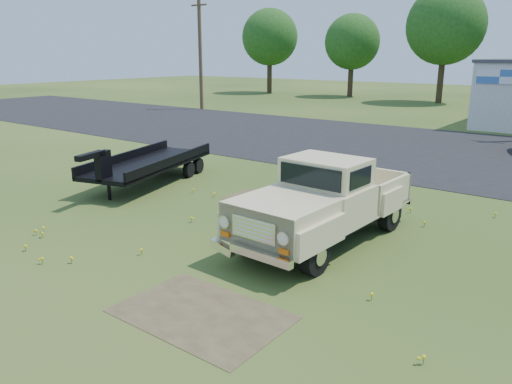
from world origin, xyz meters
TOP-DOWN VIEW (x-y plane):
  - ground at (0.00, 0.00)m, footprint 140.00×140.00m
  - asphalt_lot at (0.00, 15.00)m, footprint 90.00×14.00m
  - dirt_patch_a at (1.50, -3.00)m, footprint 3.00×2.00m
  - dirt_patch_b at (-2.00, 3.50)m, footprint 2.20×1.60m
  - utility_pole_west at (-22.00, 22.00)m, footprint 1.60×0.30m
  - treeline_a at (-28.00, 40.00)m, footprint 6.40×6.40m
  - treeline_b at (-18.00, 41.00)m, footprint 5.76×5.76m
  - treeline_c at (-8.00, 39.50)m, footprint 7.04×7.04m
  - vintage_pickup_truck at (1.42, 1.46)m, footprint 2.49×5.87m
  - flatbed_trailer at (-6.40, 2.72)m, footprint 3.59×6.38m

SIDE VIEW (x-z plane):
  - ground at x=0.00m, z-range 0.00..0.00m
  - asphalt_lot at x=0.00m, z-range -0.01..0.01m
  - dirt_patch_a at x=1.50m, z-range -0.01..0.01m
  - dirt_patch_b at x=-2.00m, z-range -0.01..0.01m
  - flatbed_trailer at x=-6.40m, z-range 0.00..1.65m
  - vintage_pickup_truck at x=1.42m, z-range 0.00..2.10m
  - utility_pole_west at x=-22.00m, z-range 0.10..9.10m
  - treeline_b at x=-18.00m, z-range 1.38..9.95m
  - treeline_a at x=-28.00m, z-range 1.54..11.06m
  - treeline_c at x=-8.00m, z-range 1.70..12.17m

